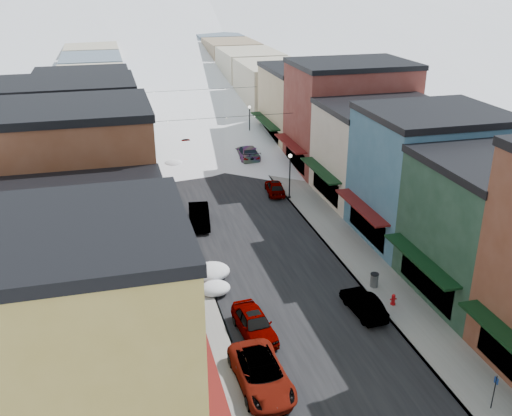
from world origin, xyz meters
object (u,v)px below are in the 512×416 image
car_white_suv (261,374)px  fire_hydrant (393,300)px  trash_can (374,280)px  car_dark_hatch (199,216)px  streetlamp_near (290,170)px  car_green_sedan (363,304)px  car_silver_sedan (254,323)px

car_white_suv → fire_hydrant: size_ratio=7.31×
trash_can → car_dark_hatch: bearing=126.0°
car_dark_hatch → streetlamp_near: streetlamp_near is taller
fire_hydrant → streetlamp_near: streetlamp_near is taller
car_dark_hatch → fire_hydrant: 18.88m
car_green_sedan → trash_can: 3.30m
car_white_suv → trash_can: car_white_suv is taller
car_silver_sedan → trash_can: car_silver_sedan is taller
car_white_suv → streetlamp_near: bearing=66.9°
trash_can → car_white_suv: bearing=-142.9°
car_white_suv → car_green_sedan: size_ratio=1.35×
car_green_sedan → streetlamp_near: streetlamp_near is taller
car_green_sedan → streetlamp_near: bearing=-97.9°
car_dark_hatch → car_green_sedan: bearing=-57.4°
trash_can → fire_hydrant: bearing=-85.2°
trash_can → car_silver_sedan: bearing=-161.6°
car_silver_sedan → car_dark_hatch: 16.66m
car_white_suv → car_dark_hatch: car_dark_hatch is taller
fire_hydrant → streetlamp_near: 19.74m
car_silver_sedan → streetlamp_near: bearing=61.3°
car_dark_hatch → car_green_sedan: size_ratio=1.19×
trash_can → streetlamp_near: bearing=92.0°
car_white_suv → car_dark_hatch: (0.24, 21.20, 0.04)m
car_white_suv → car_dark_hatch: size_ratio=1.13×
car_silver_sedan → trash_can: bearing=12.9°
trash_can → streetlamp_near: 17.32m
fire_hydrant → car_dark_hatch: bearing=122.2°
car_silver_sedan → trash_can: (9.29, 3.08, -0.12)m
car_white_suv → streetlamp_near: 26.64m
car_dark_hatch → fire_hydrant: size_ratio=6.46×
car_white_suv → car_silver_sedan: car_silver_sedan is taller
streetlamp_near → trash_can: bearing=-88.0°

